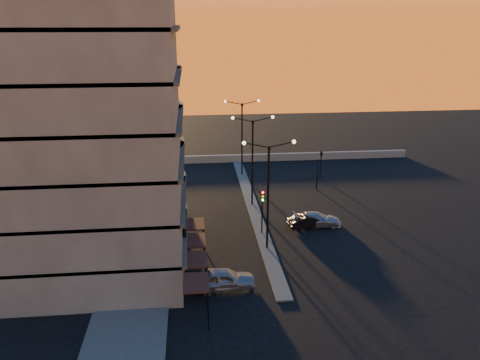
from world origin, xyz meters
name	(u,v)px	position (x,y,z in m)	size (l,w,h in m)	color
ground	(267,249)	(0.00, 0.00, 0.00)	(120.00, 120.00, 0.00)	black
sidewalk_west	(146,233)	(-10.50, 4.00, 0.06)	(5.00, 40.00, 0.12)	#4D4D4A
median	(252,204)	(0.00, 10.00, 0.06)	(1.20, 36.00, 0.12)	#4D4D4A
parapet	(252,158)	(2.00, 26.00, 0.50)	(44.00, 0.50, 1.00)	slate
building	(84,114)	(-14.00, 0.03, 11.91)	(14.35, 17.08, 25.00)	#67615B
streetlamp_near	(268,187)	(0.00, 0.00, 5.59)	(4.32, 0.32, 9.51)	black
streetlamp_mid	(252,154)	(0.00, 10.00, 5.59)	(4.32, 0.32, 9.51)	black
streetlamp_far	(242,132)	(0.00, 20.00, 5.59)	(4.32, 0.32, 9.51)	black
traffic_light_main	(262,205)	(0.00, 2.87, 2.89)	(0.28, 0.44, 4.25)	black
signal_east_a	(317,173)	(8.00, 14.00, 1.93)	(0.13, 0.16, 3.60)	black
signal_east_b	(321,154)	(9.50, 18.00, 3.10)	(0.42, 1.99, 3.60)	black
car_hatchback	(224,279)	(-4.08, -5.89, 0.78)	(1.83, 4.55, 1.55)	gray
car_sedan	(308,221)	(4.54, 3.88, 0.64)	(1.35, 3.87, 1.27)	black
car_wagon	(317,219)	(5.44, 4.14, 0.66)	(1.85, 4.55, 1.32)	#A2A4AA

